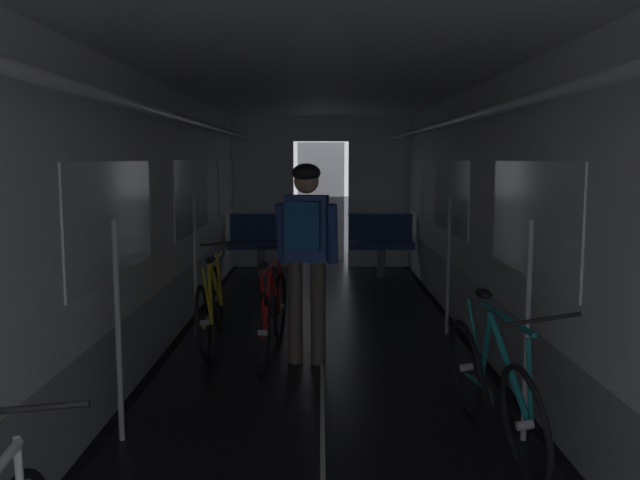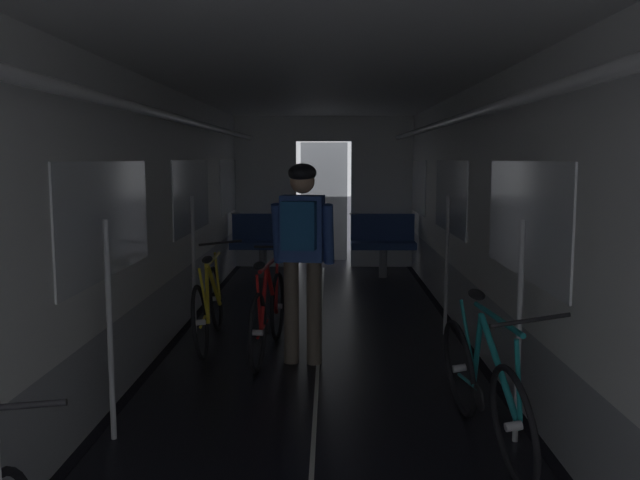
# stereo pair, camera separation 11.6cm
# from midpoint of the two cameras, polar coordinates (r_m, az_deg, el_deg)

# --- Properties ---
(train_car_shell) EXTENTS (3.14, 12.34, 2.57)m
(train_car_shell) POSITION_cam_midpoint_polar(r_m,az_deg,el_deg) (5.58, -0.57, 6.17)
(train_car_shell) COLOR black
(train_car_shell) RESTS_ON ground
(bench_seat_far_left) EXTENTS (0.98, 0.51, 0.95)m
(bench_seat_far_left) POSITION_cam_midpoint_polar(r_m,az_deg,el_deg) (10.17, -5.47, 0.07)
(bench_seat_far_left) COLOR gray
(bench_seat_far_left) RESTS_ON ground
(bench_seat_far_right) EXTENTS (0.98, 0.51, 0.95)m
(bench_seat_far_right) POSITION_cam_midpoint_polar(r_m,az_deg,el_deg) (10.16, 4.69, 0.07)
(bench_seat_far_right) COLOR gray
(bench_seat_far_right) RESTS_ON ground
(bicycle_yellow) EXTENTS (0.44, 1.69, 0.95)m
(bicycle_yellow) POSITION_cam_midpoint_polar(r_m,az_deg,el_deg) (6.54, -9.83, -5.45)
(bicycle_yellow) COLOR black
(bicycle_yellow) RESTS_ON ground
(bicycle_teal) EXTENTS (0.48, 1.69, 0.95)m
(bicycle_teal) POSITION_cam_midpoint_polar(r_m,az_deg,el_deg) (4.37, 13.51, -11.81)
(bicycle_teal) COLOR black
(bicycle_teal) RESTS_ON ground
(person_cyclist_aisle) EXTENTS (0.55, 0.42, 1.73)m
(person_cyclist_aisle) POSITION_cam_midpoint_polar(r_m,az_deg,el_deg) (5.72, -1.91, -0.11)
(person_cyclist_aisle) COLOR brown
(person_cyclist_aisle) RESTS_ON ground
(bicycle_red_in_aisle) EXTENTS (0.44, 1.69, 0.93)m
(bicycle_red_in_aisle) POSITION_cam_midpoint_polar(r_m,az_deg,el_deg) (6.12, -4.82, -6.21)
(bicycle_red_in_aisle) COLOR black
(bicycle_red_in_aisle) RESTS_ON ground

